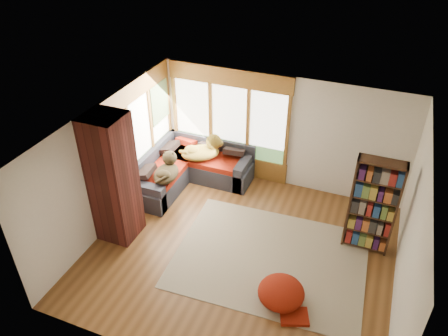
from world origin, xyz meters
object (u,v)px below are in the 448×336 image
Objects in this scene: pouf at (281,292)px; dog_tan at (204,150)px; area_rug at (270,258)px; bookshelf at (373,206)px; dog_brindle at (167,170)px; sectional_sofa at (186,171)px; brick_chimney at (113,179)px.

dog_tan reaches higher than pouf.
area_rug is 2.10m from bookshelf.
bookshelf reaches higher than dog_brindle.
dog_brindle is (-0.08, -0.71, 0.46)m from sectional_sofa.
sectional_sofa is 0.84m from dog_brindle.
dog_tan is (-3.76, 0.95, -0.18)m from bookshelf.
brick_chimney is 2.50m from dog_tan.
sectional_sofa is (0.45, 2.05, -1.00)m from brick_chimney.
sectional_sofa is 0.65m from dog_tan.
sectional_sofa is at bearing -174.79° from dog_tan.
brick_chimney reaches higher than dog_brindle.
brick_chimney is 2.54× the size of dog_tan.
area_rug is at bearing -119.73° from dog_brindle.
pouf is at bearing -63.22° from area_rug.
brick_chimney reaches higher than area_rug.
area_rug is (2.52, -1.66, -0.30)m from sectional_sofa.
dog_tan reaches higher than sectional_sofa.
dog_brindle is (0.37, 1.34, -0.54)m from brick_chimney.
pouf is (2.96, -2.54, -0.08)m from sectional_sofa.
dog_brindle is at bearing 148.97° from pouf.
dog_brindle is at bearing 74.74° from brick_chimney.
dog_brindle is (-2.60, 0.95, 0.75)m from area_rug.
pouf is at bearing -130.60° from dog_brindle.
bookshelf is (4.54, 1.38, -0.33)m from brick_chimney.
sectional_sofa is 3.90m from pouf.
bookshelf is 3.89m from dog_tan.
bookshelf is at bearing 16.90° from brick_chimney.
bookshelf reaches higher than area_rug.
pouf is (-1.13, -1.87, -0.75)m from bookshelf.
area_rug is 4.44× the size of pouf.
dog_brindle is (-0.41, -0.98, -0.03)m from dog_tan.
sectional_sofa reaches higher than area_rug.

